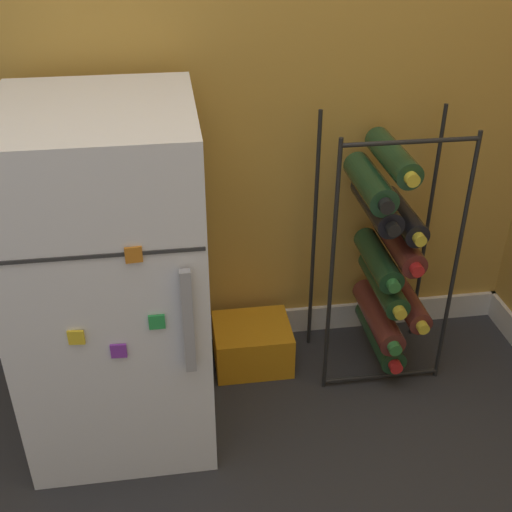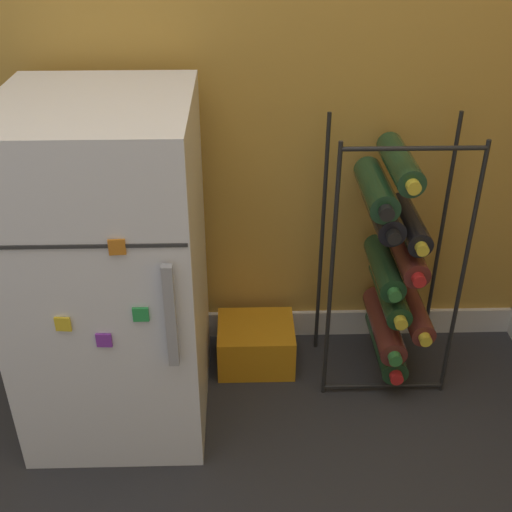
% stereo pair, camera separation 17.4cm
% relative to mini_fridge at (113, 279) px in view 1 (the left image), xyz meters
% --- Properties ---
extents(ground_plane, '(14.00, 14.00, 0.00)m').
position_rel_mini_fridge_xyz_m(ground_plane, '(0.37, -0.21, -0.45)').
color(ground_plane, '#28282B').
extents(mini_fridge, '(0.47, 0.54, 0.91)m').
position_rel_mini_fridge_xyz_m(mini_fridge, '(0.00, 0.00, 0.00)').
color(mini_fridge, white).
rests_on(mini_fridge, ground_plane).
extents(wine_rack, '(0.37, 0.32, 0.80)m').
position_rel_mini_fridge_xyz_m(wine_rack, '(0.77, 0.12, -0.07)').
color(wine_rack, black).
rests_on(wine_rack, ground_plane).
extents(soda_box, '(0.24, 0.20, 0.14)m').
position_rel_mini_fridge_xyz_m(soda_box, '(0.38, 0.16, -0.38)').
color(soda_box, orange).
rests_on(soda_box, ground_plane).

